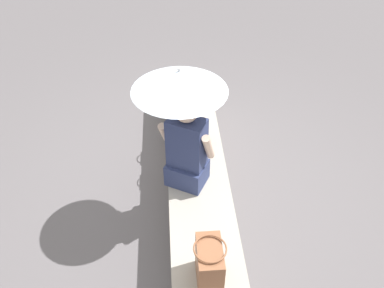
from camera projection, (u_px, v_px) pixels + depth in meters
ground_plane at (196, 193)px, 4.17m from camera, size 14.00×14.00×0.00m
stone_bench at (196, 179)px, 4.03m from camera, size 3.13×0.57×0.42m
person_seated at (187, 149)px, 3.47m from camera, size 0.41×0.51×0.90m
parasol at (179, 81)px, 3.10m from camera, size 0.78×0.78×1.15m
handbag_black at (209, 264)px, 2.82m from camera, size 0.32×0.23×0.38m
tote_bag_canvas at (191, 131)px, 4.05m from camera, size 0.23×0.17×0.30m
shoulder_bag_spare at (185, 111)px, 4.34m from camera, size 0.24×0.18×0.27m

